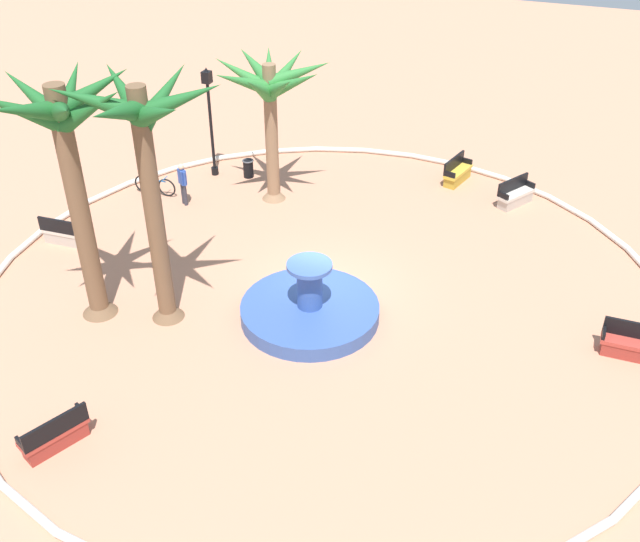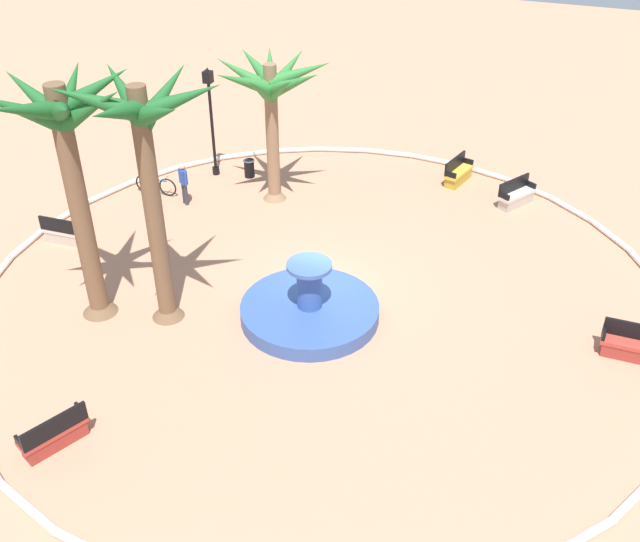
% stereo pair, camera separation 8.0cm
% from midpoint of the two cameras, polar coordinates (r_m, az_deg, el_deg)
% --- Properties ---
extents(ground_plane, '(80.00, 80.00, 0.00)m').
position_cam_midpoint_polar(ground_plane, '(22.33, 0.22, -1.56)').
color(ground_plane, tan).
extents(plaza_curb, '(21.02, 21.02, 0.20)m').
position_cam_midpoint_polar(plaza_curb, '(22.28, 0.22, -1.35)').
color(plaza_curb, silver).
rests_on(plaza_curb, ground).
extents(fountain, '(4.04, 4.04, 1.87)m').
position_cam_midpoint_polar(fountain, '(21.06, -0.91, -3.06)').
color(fountain, '#38569E').
rests_on(fountain, ground).
extents(palm_tree_near_fountain, '(4.16, 4.23, 5.38)m').
position_cam_midpoint_polar(palm_tree_near_fountain, '(25.95, -4.03, 13.87)').
color(palm_tree_near_fountain, '#8E6B4C').
rests_on(palm_tree_near_fountain, ground).
extents(palm_tree_by_curb, '(3.99, 3.94, 7.16)m').
position_cam_midpoint_polar(palm_tree_by_curb, '(19.88, -19.37, 8.84)').
color(palm_tree_by_curb, brown).
rests_on(palm_tree_by_curb, ground).
extents(palm_tree_mid_plaza, '(4.25, 4.13, 7.21)m').
position_cam_midpoint_polar(palm_tree_mid_plaza, '(19.09, -13.64, 9.18)').
color(palm_tree_mid_plaza, brown).
rests_on(palm_tree_mid_plaza, ground).
extents(bench_east, '(1.67, 0.88, 1.00)m').
position_cam_midpoint_polar(bench_east, '(29.13, 10.63, 7.53)').
color(bench_east, gold).
rests_on(bench_east, ground).
extents(bench_west, '(0.51, 1.60, 1.00)m').
position_cam_midpoint_polar(bench_west, '(21.37, 23.14, -5.42)').
color(bench_west, '#B73D33').
rests_on(bench_west, ground).
extents(bench_north, '(1.67, 1.10, 1.00)m').
position_cam_midpoint_polar(bench_north, '(18.34, -20.20, -12.05)').
color(bench_north, '#B73D33').
rests_on(bench_north, ground).
extents(bench_southeast, '(0.58, 1.62, 1.00)m').
position_cam_midpoint_polar(bench_southeast, '(25.99, -19.45, 2.72)').
color(bench_southeast, beige).
rests_on(bench_southeast, ground).
extents(bench_southwest, '(1.63, 1.25, 1.00)m').
position_cam_midpoint_polar(bench_southwest, '(27.89, 14.99, 5.71)').
color(bench_southwest, beige).
rests_on(bench_southwest, ground).
extents(lamppost, '(0.32, 0.32, 4.34)m').
position_cam_midpoint_polar(lamppost, '(28.68, -8.71, 12.10)').
color(lamppost, black).
rests_on(lamppost, ground).
extents(trash_bin, '(0.46, 0.46, 0.73)m').
position_cam_midpoint_polar(trash_bin, '(29.15, -5.73, 8.06)').
color(trash_bin, black).
rests_on(trash_bin, ground).
extents(bicycle_red_frame, '(0.44, 1.72, 0.94)m').
position_cam_midpoint_polar(bicycle_red_frame, '(28.37, -12.92, 6.59)').
color(bicycle_red_frame, black).
rests_on(bicycle_red_frame, ground).
extents(person_cyclist_helmet, '(0.36, 0.45, 1.63)m').
position_cam_midpoint_polar(person_cyclist_helmet, '(27.19, -10.81, 6.89)').
color(person_cyclist_helmet, '#33333D').
rests_on(person_cyclist_helmet, ground).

